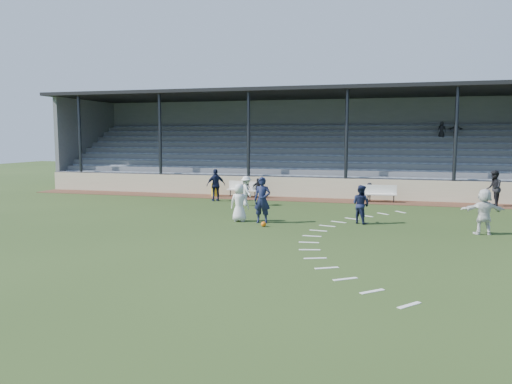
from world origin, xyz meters
TOP-DOWN VIEW (x-y plane):
  - ground at (0.00, 0.00)m, footprint 90.00×90.00m
  - cinder_track at (0.00, 10.50)m, footprint 34.00×2.00m
  - retaining_wall at (0.00, 11.55)m, footprint 34.00×0.18m
  - bench_left at (-3.09, 10.75)m, footprint 2.04×0.84m
  - bench_right at (4.94, 10.51)m, footprint 2.03×0.64m
  - trash_bin at (-4.84, 10.61)m, footprint 0.50×0.50m
  - football at (0.62, 1.41)m, footprint 0.21×0.21m
  - player_white_lead at (-0.72, 2.39)m, footprint 0.84×0.58m
  - player_navy_lead at (0.34, 2.28)m, footprint 0.72×0.47m
  - player_navy_mid at (4.42, 3.24)m, footprint 1.01×0.96m
  - player_white_wing at (-1.84, 7.25)m, footprint 1.09×1.17m
  - player_navy_wing at (-4.06, 8.60)m, footprint 1.15×0.96m
  - player_white_back at (9.05, 2.09)m, footprint 1.69×0.81m
  - official at (10.84, 10.29)m, footprint 0.80×0.98m
  - sub_left_near at (-2.80, 10.47)m, footprint 0.45×0.30m
  - sub_left_far at (-2.04, 10.38)m, footprint 0.75×0.48m
  - sub_right at (4.43, 10.75)m, footprint 0.75×0.55m
  - grandstand at (0.01, 16.26)m, footprint 34.60×9.00m
  - penalty_arc at (4.12, 0.00)m, footprint 3.89×14.63m

SIDE VIEW (x-z plane):
  - ground at x=0.00m, z-range 0.00..0.00m
  - penalty_arc at x=4.12m, z-range 0.00..0.01m
  - cinder_track at x=0.00m, z-range 0.00..0.02m
  - football at x=0.62m, z-range 0.00..0.21m
  - trash_bin at x=-4.84m, z-range 0.02..0.82m
  - sub_right at x=4.43m, z-range 0.02..1.06m
  - bench_left at x=-3.09m, z-range 0.11..1.06m
  - bench_right at x=4.94m, z-range 0.11..1.06m
  - retaining_wall at x=0.00m, z-range 0.00..1.20m
  - sub_left_far at x=-2.04m, z-range 0.02..1.20m
  - sub_left_near at x=-2.80m, z-range 0.02..1.22m
  - player_white_wing at x=-1.84m, z-range 0.00..1.59m
  - player_navy_mid at x=4.42m, z-range 0.00..1.65m
  - player_white_lead at x=-0.72m, z-range 0.00..1.65m
  - player_white_back at x=9.05m, z-range 0.00..1.74m
  - player_navy_wing at x=-4.06m, z-range 0.00..1.84m
  - official at x=10.84m, z-range 0.02..1.92m
  - player_navy_lead at x=0.34m, z-range 0.00..1.97m
  - grandstand at x=0.01m, z-range -1.10..5.51m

